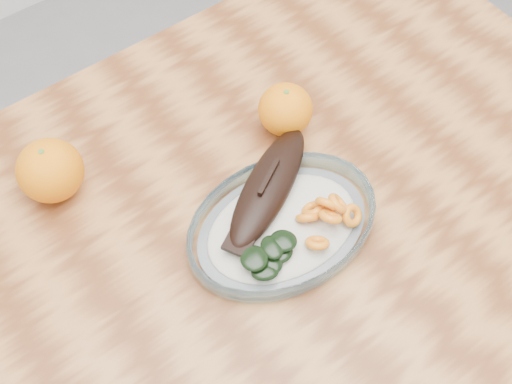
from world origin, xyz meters
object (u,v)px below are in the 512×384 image
(dining_table, at_px, (253,262))
(orange_left, at_px, (50,171))
(orange_right, at_px, (285,110))
(plated_meal, at_px, (282,222))

(dining_table, distance_m, orange_left, 0.32)
(dining_table, height_order, orange_right, orange_right)
(plated_meal, height_order, orange_right, orange_right)
(dining_table, relative_size, plated_meal, 2.26)
(dining_table, distance_m, plated_meal, 0.12)
(orange_left, xyz_separation_m, orange_right, (0.33, -0.10, -0.01))
(plated_meal, bearing_deg, orange_right, 56.44)
(dining_table, bearing_deg, orange_left, 130.25)
(dining_table, xyz_separation_m, orange_left, (-0.18, 0.22, 0.14))
(plated_meal, distance_m, orange_left, 0.32)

